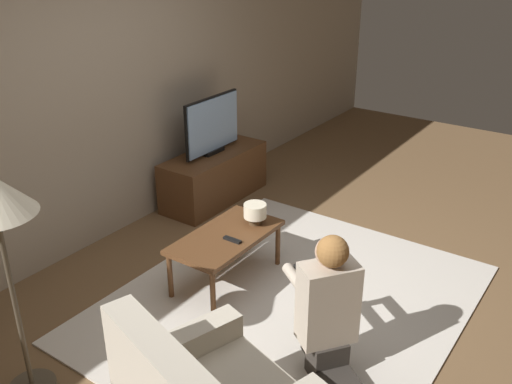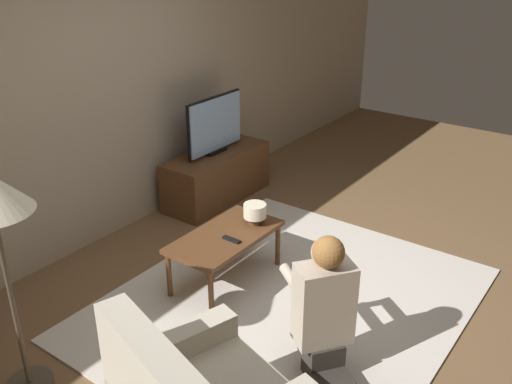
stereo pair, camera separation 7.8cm
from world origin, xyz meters
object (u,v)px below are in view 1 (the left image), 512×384
Objects in this scene: tv at (212,125)px; coffee_table at (226,240)px; person_kneeling at (328,308)px; table_lamp at (255,212)px.

tv is 1.59m from coffee_table.
person_kneeling is at bearing -126.64° from tv.
tv reaches higher than coffee_table.
tv is at bearing 42.25° from coffee_table.
table_lamp is at bearing -16.07° from coffee_table.
tv is 0.80× the size of person_kneeling.
table_lamp is (0.28, -0.08, 0.15)m from coffee_table.
tv reaches higher than table_lamp.
table_lamp is at bearing -88.74° from person_kneeling.
tv is 4.29× the size of table_lamp.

